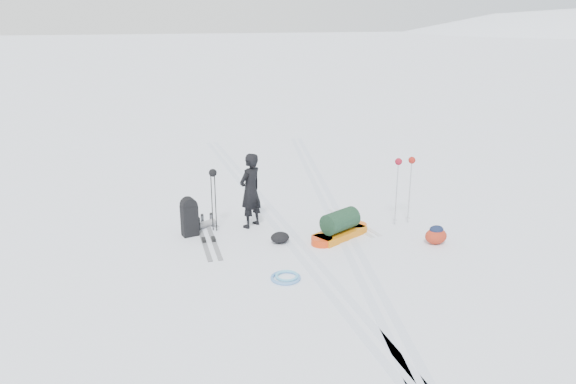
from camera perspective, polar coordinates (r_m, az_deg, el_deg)
The scene contains 14 objects.
ground at distance 11.33m, azimuth 0.39°, elevation -4.84°, with size 200.00×200.00×0.00m, color white.
snow_hill_backdrop at distance 136.05m, azimuth 18.34°, elevation -15.60°, with size 359.50×192.00×162.45m.
ski_tracks at distance 12.26m, azimuth 2.18°, elevation -3.01°, with size 3.38×17.97×0.01m.
skier at distance 11.76m, azimuth -3.84°, elevation 0.15°, with size 0.58×0.38×1.60m, color black.
pulk_sled at distance 11.40m, azimuth 5.30°, elevation -3.58°, with size 1.50×1.11×0.57m.
expedition_rucksack at distance 11.61m, azimuth -9.78°, elevation -2.53°, with size 0.76×0.71×0.81m.
ski_poles_black at distance 11.51m, azimuth -7.62°, elevation 1.17°, with size 0.18×0.17×1.34m.
ski_poles_silver at distance 12.00m, azimuth 11.77°, elevation 2.34°, with size 0.47×0.19×1.48m.
touring_skis_grey at distance 11.34m, azimuth -8.06°, elevation -4.92°, with size 0.34×1.94×0.07m.
touring_skis_white at distance 12.27m, azimuth 6.64°, elevation -3.04°, with size 0.64×1.85×0.07m.
rope_coil at distance 9.75m, azimuth -0.20°, elevation -8.63°, with size 0.64×0.64×0.06m.
small_daypack at distance 11.44m, azimuth 14.80°, elevation -4.24°, with size 0.49×0.40×0.38m.
thermos_pair at distance 12.13m, azimuth -8.27°, elevation -2.80°, with size 0.29×0.17×0.28m.
stuff_sack at distance 11.12m, azimuth -0.82°, elevation -4.66°, with size 0.37×0.28×0.23m.
Camera 1 is at (-2.53, -10.12, 4.42)m, focal length 35.00 mm.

